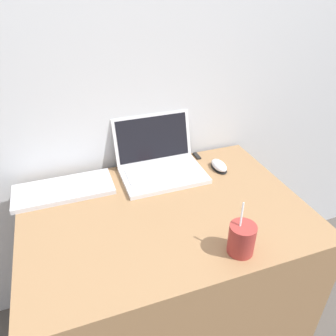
% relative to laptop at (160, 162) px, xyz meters
% --- Properties ---
extents(wall_back, '(7.00, 0.04, 2.50)m').
position_rel_laptop_xyz_m(wall_back, '(-0.07, 0.15, 0.43)').
color(wall_back, silver).
rests_on(wall_back, ground_plane).
extents(desk, '(1.07, 0.75, 0.77)m').
position_rel_laptop_xyz_m(desk, '(-0.07, -0.27, -0.44)').
color(desk, '#936D47').
rests_on(desk, ground_plane).
extents(laptop, '(0.36, 0.30, 0.23)m').
position_rel_laptop_xyz_m(laptop, '(0.00, 0.00, 0.00)').
color(laptop, silver).
rests_on(laptop, desk).
extents(drink_cup, '(0.09, 0.09, 0.18)m').
position_rel_laptop_xyz_m(drink_cup, '(0.09, -0.55, 0.01)').
color(drink_cup, '#9E332D').
rests_on(drink_cup, desk).
extents(computer_mouse, '(0.06, 0.11, 0.03)m').
position_rel_laptop_xyz_m(computer_mouse, '(0.26, -0.07, -0.04)').
color(computer_mouse, black).
rests_on(computer_mouse, desk).
extents(external_keyboard, '(0.40, 0.18, 0.02)m').
position_rel_laptop_xyz_m(external_keyboard, '(-0.42, -0.02, -0.04)').
color(external_keyboard, silver).
rests_on(external_keyboard, desk).
extents(usb_stick, '(0.02, 0.06, 0.01)m').
position_rel_laptop_xyz_m(usb_stick, '(0.21, 0.07, -0.05)').
color(usb_stick, black).
rests_on(usb_stick, desk).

